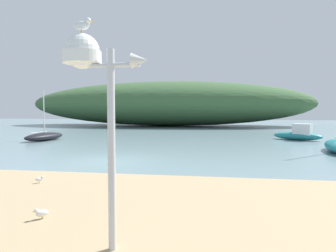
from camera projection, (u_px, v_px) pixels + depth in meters
name	position (u px, v px, depth m)	size (l,w,h in m)	color
ground_plane	(109.00, 161.00, 14.07)	(120.00, 120.00, 0.00)	gray
distant_hill	(167.00, 104.00, 45.44)	(43.15, 14.24, 6.69)	#3D6038
mast_structure	(90.00, 69.00, 4.64)	(1.35, 0.59, 3.40)	silver
seagull_on_radar	(83.00, 25.00, 4.62)	(0.33, 0.12, 0.24)	orange
sailboat_near_shore	(44.00, 136.00, 23.41)	(2.09, 4.04, 3.93)	black
motorboat_east_reach	(299.00, 134.00, 23.75)	(3.80, 2.86, 1.31)	teal
seagull_near_waterline	(41.00, 213.00, 6.04)	(0.28, 0.28, 0.23)	orange
seagull_mid_strand	(40.00, 179.00, 9.03)	(0.25, 0.23, 0.21)	orange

